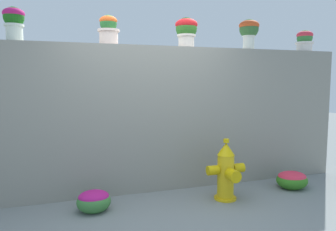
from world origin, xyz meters
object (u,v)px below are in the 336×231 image
potted_plant_2 (108,29)px  potted_plant_3 (186,30)px  flower_bush_right (292,179)px  potted_plant_4 (249,30)px  potted_plant_5 (305,40)px  fire_hydrant (226,172)px  potted_plant_1 (14,20)px  flower_bush_left (94,200)px

potted_plant_2 → potted_plant_3: bearing=-0.0°
flower_bush_right → potted_plant_4: bearing=120.3°
potted_plant_3 → potted_plant_5: (2.14, 0.01, -0.06)m
potted_plant_4 → fire_hydrant: (-0.78, -0.77, -2.02)m
potted_plant_1 → potted_plant_5: 4.46m
potted_plant_5 → potted_plant_1: bearing=179.9°
potted_plant_5 → fire_hydrant: potted_plant_5 is taller
potted_plant_2 → potted_plant_5: bearing=0.1°
potted_plant_5 → fire_hydrant: (-1.85, -0.76, -1.91)m
flower_bush_right → potted_plant_5: bearing=43.8°
fire_hydrant → flower_bush_left: fire_hydrant is taller
potted_plant_1 → potted_plant_3: 2.32m
potted_plant_2 → fire_hydrant: 2.52m
potted_plant_1 → potted_plant_2: potted_plant_1 is taller
potted_plant_1 → fire_hydrant: bearing=-16.5°
flower_bush_left → fire_hydrant: bearing=-4.7°
flower_bush_right → potted_plant_1: bearing=170.0°
potted_plant_4 → potted_plant_5: potted_plant_4 is taller
flower_bush_right → potted_plant_3: bearing=155.9°
flower_bush_left → potted_plant_5: bearing=9.8°
potted_plant_1 → potted_plant_2: (1.18, -0.02, -0.04)m
potted_plant_3 → potted_plant_1: bearing=179.6°
potted_plant_1 → fire_hydrant: potted_plant_1 is taller
potted_plant_1 → potted_plant_4: (3.39, -0.00, 0.05)m
potted_plant_3 → flower_bush_right: size_ratio=0.93×
potted_plant_5 → flower_bush_right: bearing=-136.2°
potted_plant_2 → potted_plant_3: (1.14, -0.00, 0.04)m
potted_plant_2 → fire_hydrant: potted_plant_2 is taller
fire_hydrant → flower_bush_right: size_ratio=1.77×
flower_bush_right → potted_plant_2: bearing=165.9°
fire_hydrant → flower_bush_right: bearing=5.2°
fire_hydrant → flower_bush_left: 1.76m
potted_plant_2 → potted_plant_4: bearing=0.4°
potted_plant_2 → flower_bush_right: (2.60, -0.65, -2.18)m
potted_plant_1 → potted_plant_2: 1.18m
potted_plant_3 → potted_plant_5: size_ratio=1.21×
potted_plant_1 → flower_bush_right: bearing=-10.0°
potted_plant_1 → potted_plant_5: (4.46, -0.01, -0.06)m
fire_hydrant → flower_bush_left: (-1.74, 0.14, -0.24)m
potted_plant_5 → flower_bush_right: potted_plant_5 is taller
potted_plant_2 → flower_bush_right: size_ratio=0.86×
potted_plant_5 → flower_bush_left: (-3.59, -0.62, -2.15)m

